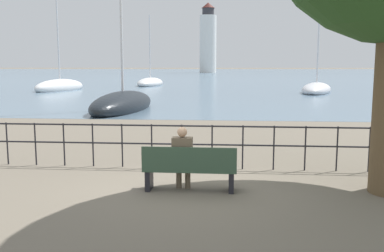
% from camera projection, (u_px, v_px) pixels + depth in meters
% --- Properties ---
extents(ground_plane, '(1000.00, 1000.00, 0.00)m').
position_uv_depth(ground_plane, '(190.00, 190.00, 8.42)').
color(ground_plane, '#706656').
extents(harbor_water, '(600.00, 300.00, 0.01)m').
position_uv_depth(harbor_water, '(227.00, 72.00, 167.14)').
color(harbor_water, slate).
rests_on(harbor_water, ground_plane).
extents(park_bench, '(1.82, 0.45, 0.90)m').
position_uv_depth(park_bench, '(190.00, 170.00, 8.29)').
color(park_bench, '#334C38').
rests_on(park_bench, ground_plane).
extents(seated_person_left, '(0.39, 0.35, 1.26)m').
position_uv_depth(seated_person_left, '(182.00, 156.00, 8.35)').
color(seated_person_left, brown).
rests_on(seated_person_left, ground_plane).
extents(promenade_railing, '(15.24, 0.04, 1.05)m').
position_uv_depth(promenade_railing, '(197.00, 140.00, 10.14)').
color(promenade_railing, black).
rests_on(promenade_railing, ground_plane).
extents(sailboat_0, '(2.90, 8.26, 10.32)m').
position_uv_depth(sailboat_0, '(123.00, 104.00, 23.64)').
color(sailboat_0, black).
rests_on(sailboat_0, ground_plane).
extents(sailboat_1, '(4.68, 8.60, 7.61)m').
position_uv_depth(sailboat_1, '(316.00, 90.00, 38.93)').
color(sailboat_1, silver).
rests_on(sailboat_1, ground_plane).
extents(sailboat_2, '(3.14, 7.96, 8.99)m').
position_uv_depth(sailboat_2, '(150.00, 83.00, 53.10)').
color(sailboat_2, white).
rests_on(sailboat_2, ground_plane).
extents(sailboat_3, '(3.55, 7.99, 9.60)m').
position_uv_depth(sailboat_3, '(60.00, 87.00, 42.43)').
color(sailboat_3, white).
rests_on(sailboat_3, ground_plane).
extents(harbor_lighthouse, '(5.69, 5.69, 23.66)m').
position_uv_depth(harbor_lighthouse, '(208.00, 40.00, 146.14)').
color(harbor_lighthouse, white).
rests_on(harbor_lighthouse, ground_plane).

